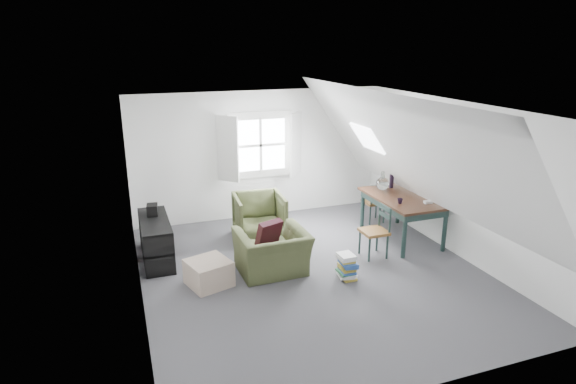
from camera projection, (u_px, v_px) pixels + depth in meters
name	position (u px, v px, depth m)	size (l,w,h in m)	color
floor	(313.00, 273.00, 7.35)	(5.50, 5.50, 0.00)	#4A494E
ceiling	(316.00, 108.00, 6.60)	(5.50, 5.50, 0.00)	white
wall_back	(260.00, 155.00, 9.44)	(5.00, 5.00, 0.00)	white
wall_front	(428.00, 279.00, 4.50)	(5.00, 5.00, 0.00)	white
wall_left	(134.00, 215.00, 6.16)	(5.50, 5.50, 0.00)	white
wall_right	(457.00, 179.00, 7.78)	(5.50, 5.50, 0.00)	white
slope_left	(206.00, 169.00, 6.31)	(5.50, 5.50, 0.00)	white
slope_right	(409.00, 152.00, 7.31)	(5.50, 5.50, 0.00)	white
dormer_window	(261.00, 146.00, 9.31)	(1.71, 0.35, 1.30)	white
skylight	(367.00, 138.00, 8.49)	(0.55, 0.75, 0.04)	white
armchair_near	(272.00, 272.00, 7.36)	(1.03, 0.90, 0.67)	#414927
armchair_far	(260.00, 236.00, 8.71)	(0.85, 0.87, 0.80)	#414927
throw_pillow	(269.00, 233.00, 7.32)	(0.39, 0.11, 0.39)	#360E18
ottoman	(209.00, 273.00, 6.94)	(0.56, 0.56, 0.37)	tan
dining_table	(402.00, 202.00, 8.42)	(0.95, 1.58, 0.79)	#321B11
demijohn	(382.00, 183.00, 8.70)	(0.24, 0.24, 0.34)	silver
vase_twigs	(392.00, 180.00, 8.87)	(0.08, 0.09, 0.63)	black
cup	(400.00, 203.00, 8.04)	(0.09, 0.09, 0.09)	black
paper_box	(428.00, 202.00, 8.04)	(0.13, 0.09, 0.04)	white
dining_chair_far	(375.00, 202.00, 9.30)	(0.37, 0.37, 0.79)	brown
dining_chair_near	(376.00, 230.00, 7.80)	(0.40, 0.40, 0.86)	brown
media_shelf	(156.00, 243.00, 7.68)	(0.44, 1.33, 0.68)	black
electronics_box	(152.00, 210.00, 7.81)	(0.17, 0.23, 0.19)	black
magazine_stack	(347.00, 266.00, 7.12)	(0.29, 0.34, 0.38)	#B29933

